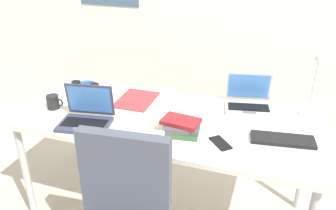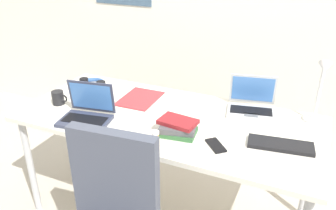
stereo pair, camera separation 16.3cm
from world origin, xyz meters
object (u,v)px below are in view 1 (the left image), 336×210
Objects in this scene: laptop_back_left at (86,117)px; desk_lamp at (315,87)px; cell_phone at (220,143)px; paper_folder_front_left at (136,100)px; pill_bottle at (161,138)px; computer_mouse at (92,102)px; external_keyboard at (283,140)px; book_stack at (181,127)px; headphones at (85,86)px; coffee_mug at (53,102)px; laptop_far_corner at (249,102)px.

desk_lamp is at bearing 22.44° from laptop_back_left.
desk_lamp is 2.94× the size of cell_phone.
laptop_back_left reaches higher than paper_folder_front_left.
computer_mouse is at bearing 151.71° from pill_bottle.
book_stack is (-0.53, -0.09, 0.03)m from external_keyboard.
headphones is (-0.29, 0.45, -0.03)m from laptop_back_left.
cell_phone is 1.08m from coffee_mug.
external_keyboard is at bearing -112.23° from desk_lamp.
book_stack is at bearing -147.34° from desk_lamp.
cell_phone is at bearing 21.38° from pill_bottle.
computer_mouse is 0.43× the size of book_stack.
external_keyboard is at bearing -56.59° from laptop_far_corner.
desk_lamp is at bearing 59.72° from external_keyboard.
desk_lamp is 1.25× the size of laptop_back_left.
desk_lamp reaches higher than laptop_far_corner.
cell_phone is at bearing -6.20° from computer_mouse.
laptop_back_left reaches higher than book_stack.
desk_lamp is 1.81× the size of book_stack.
coffee_mug is (-0.44, -0.28, 0.04)m from paper_folder_front_left.
laptop_back_left is at bearing -179.25° from external_keyboard.
paper_folder_front_left is at bearing 126.50° from pill_bottle.
book_stack is at bearing -37.25° from paper_folder_front_left.
paper_folder_front_left is at bearing -9.61° from headphones.
coffee_mug is at bearing 160.85° from laptop_back_left.
pill_bottle is 0.17m from book_stack.
book_stack is (0.83, -0.38, 0.02)m from headphones.
cell_phone is 1.72× the size of pill_bottle.
paper_folder_front_left is at bearing -169.92° from laptop_far_corner.
cell_phone is at bearing -21.61° from headphones.
headphones is (-0.18, 0.22, -0.00)m from computer_mouse.
desk_lamp reaches higher than book_stack.
laptop_back_left is 0.41m from paper_folder_front_left.
laptop_back_left is at bearing -57.90° from headphones.
computer_mouse is 0.28m from headphones.
book_stack is at bearing 127.83° from cell_phone.
desk_lamp is 0.95m from pill_bottle.
desk_lamp is 1.33m from laptop_back_left.
computer_mouse is at bearing 165.98° from book_stack.
laptop_far_corner reaches higher than headphones.
cell_phone is (-0.08, -0.47, -0.04)m from laptop_far_corner.
laptop_far_corner is 0.73m from paper_folder_front_left.
paper_folder_front_left is at bearing 32.21° from coffee_mug.
book_stack reaches higher than headphones.
pill_bottle is 0.36× the size of book_stack.
desk_lamp reaches higher than coffee_mug.
coffee_mug is at bearing 178.00° from book_stack.
laptop_back_left is at bearing 140.29° from cell_phone.
computer_mouse is (-1.18, 0.07, 0.01)m from external_keyboard.
desk_lamp reaches higher than computer_mouse.
computer_mouse is (-1.32, -0.27, -0.18)m from desk_lamp.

